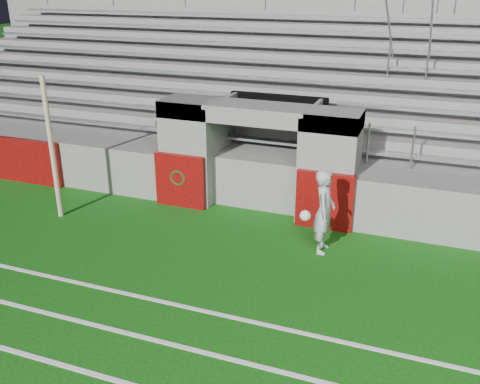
% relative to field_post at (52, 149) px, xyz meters
% --- Properties ---
extents(ground, '(90.00, 90.00, 0.00)m').
position_rel_field_post_xyz_m(ground, '(4.26, -1.40, -1.69)').
color(ground, '#0E4A0C').
rests_on(ground, ground).
extents(field_post, '(0.11, 0.11, 3.37)m').
position_rel_field_post_xyz_m(field_post, '(0.00, 0.00, 0.00)').
color(field_post, '#C6AF93').
rests_on(field_post, ground).
extents(stadium_structure, '(26.00, 8.48, 5.42)m').
position_rel_field_post_xyz_m(stadium_structure, '(4.26, 6.57, -0.19)').
color(stadium_structure, slate).
rests_on(stadium_structure, ground).
extents(goalkeeper_with_ball, '(0.68, 0.74, 1.79)m').
position_rel_field_post_xyz_m(goalkeeper_with_ball, '(6.26, 0.48, -0.79)').
color(goalkeeper_with_ball, '#A7ADB1').
rests_on(goalkeeper_with_ball, ground).
extents(hose_coil, '(0.60, 0.15, 0.60)m').
position_rel_field_post_xyz_m(hose_coil, '(2.42, 1.53, -0.92)').
color(hose_coil, '#0C3C14').
rests_on(hose_coil, ground).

